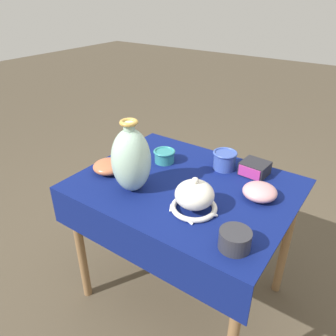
{
  "coord_description": "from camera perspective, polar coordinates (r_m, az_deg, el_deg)",
  "views": [
    {
      "loc": [
        0.67,
        -1.1,
        1.52
      ],
      "look_at": [
        -0.02,
        -0.12,
        0.85
      ],
      "focal_mm": 35.0,
      "sensor_mm": 36.0,
      "label": 1
    }
  ],
  "objects": [
    {
      "name": "ground_plane",
      "position": [
        1.99,
        2.55,
        -20.57
      ],
      "size": [
        14.0,
        14.0,
        0.0
      ],
      "primitive_type": "plane",
      "color": "#4C4233"
    },
    {
      "name": "bowl_shallow_rose",
      "position": [
        1.45,
        15.69,
        -3.99
      ],
      "size": [
        0.15,
        0.15,
        0.06
      ],
      "primitive_type": "ellipsoid",
      "color": "#D19399",
      "rests_on": "display_table"
    },
    {
      "name": "display_table",
      "position": [
        1.55,
        2.8,
        -5.4
      ],
      "size": [
        0.98,
        0.77,
        0.72
      ],
      "color": "olive",
      "rests_on": "ground_plane"
    },
    {
      "name": "vase_tall_bulbous",
      "position": [
        1.41,
        -6.44,
        1.44
      ],
      "size": [
        0.17,
        0.17,
        0.33
      ],
      "color": "#A8CCB7",
      "rests_on": "display_table"
    },
    {
      "name": "cup_wide_teal",
      "position": [
        1.68,
        -0.63,
        2.16
      ],
      "size": [
        0.11,
        0.11,
        0.07
      ],
      "color": "teal",
      "rests_on": "display_table"
    },
    {
      "name": "bowl_shallow_terracotta",
      "position": [
        1.62,
        -10.25,
        0.29
      ],
      "size": [
        0.15,
        0.15,
        0.06
      ],
      "primitive_type": "ellipsoid",
      "color": "#BC6642",
      "rests_on": "display_table"
    },
    {
      "name": "mosaic_tile_box",
      "position": [
        1.63,
        14.84,
        -0.05
      ],
      "size": [
        0.13,
        0.13,
        0.06
      ],
      "rotation": [
        0.0,
        0.0,
        -0.07
      ],
      "color": "#232328",
      "rests_on": "display_table"
    },
    {
      "name": "cup_wide_cobalt",
      "position": [
        1.64,
        9.83,
        1.43
      ],
      "size": [
        0.12,
        0.12,
        0.09
      ],
      "color": "#3851A8",
      "rests_on": "display_table"
    },
    {
      "name": "vase_dome_bell",
      "position": [
        1.32,
        4.62,
        -5.11
      ],
      "size": [
        0.2,
        0.2,
        0.16
      ],
      "color": "white",
      "rests_on": "display_table"
    },
    {
      "name": "pot_squat_charcoal",
      "position": [
        1.17,
        11.57,
        -12.13
      ],
      "size": [
        0.11,
        0.11,
        0.07
      ],
      "primitive_type": "cylinder",
      "color": "#2D2D33",
      "rests_on": "display_table"
    }
  ]
}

